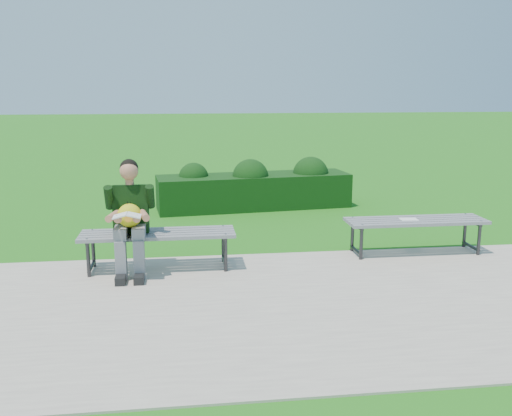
{
  "coord_description": "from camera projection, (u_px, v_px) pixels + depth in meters",
  "views": [
    {
      "loc": [
        -1.1,
        -7.04,
        2.14
      ],
      "look_at": [
        -0.23,
        -0.26,
        0.68
      ],
      "focal_mm": 40.0,
      "sensor_mm": 36.0,
      "label": 1
    }
  ],
  "objects": [
    {
      "name": "paper_sheet",
      "position": [
        409.0,
        219.0,
        7.32
      ],
      "size": [
        0.23,
        0.18,
        0.01
      ],
      "color": "white",
      "rests_on": "bench_right"
    },
    {
      "name": "bench_left",
      "position": [
        158.0,
        237.0,
        6.69
      ],
      "size": [
        1.8,
        0.5,
        0.46
      ],
      "color": "gray",
      "rests_on": "walkway"
    },
    {
      "name": "walkway",
      "position": [
        298.0,
        304.0,
        5.71
      ],
      "size": [
        30.0,
        3.5,
        0.02
      ],
      "color": "#BFB79F",
      "rests_on": "ground"
    },
    {
      "name": "seated_boy",
      "position": [
        130.0,
        214.0,
        6.5
      ],
      "size": [
        0.56,
        0.76,
        1.31
      ],
      "color": "gray",
      "rests_on": "walkway"
    },
    {
      "name": "ground",
      "position": [
        271.0,
        255.0,
        7.41
      ],
      "size": [
        80.0,
        80.0,
        0.0
      ],
      "color": "#306E1C",
      "rests_on": "ground"
    },
    {
      "name": "hedge",
      "position": [
        257.0,
        187.0,
        10.23
      ],
      "size": [
        3.51,
        1.24,
        0.9
      ],
      "color": "#183B0F",
      "rests_on": "ground"
    },
    {
      "name": "bench_right",
      "position": [
        416.0,
        223.0,
        7.35
      ],
      "size": [
        1.8,
        0.5,
        0.46
      ],
      "color": "gray",
      "rests_on": "walkway"
    }
  ]
}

